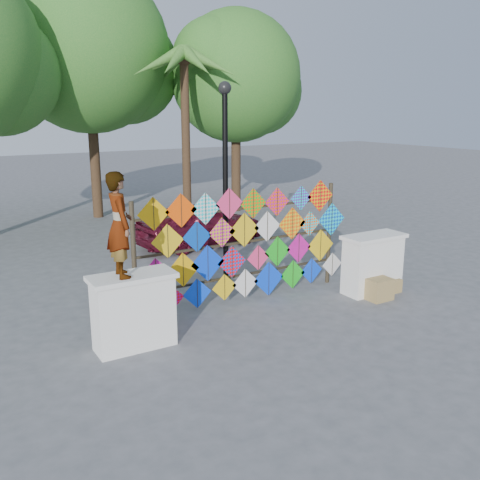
# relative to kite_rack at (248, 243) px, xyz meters

# --- Properties ---
(ground) EXTENTS (80.00, 80.00, 0.00)m
(ground) POSITION_rel_kite_rack_xyz_m (-0.11, -0.73, -1.23)
(ground) COLOR slate
(ground) RESTS_ON ground
(parapet_left) EXTENTS (1.40, 0.65, 1.28)m
(parapet_left) POSITION_rel_kite_rack_xyz_m (-2.81, -0.93, -0.58)
(parapet_left) COLOR white
(parapet_left) RESTS_ON ground
(parapet_right) EXTENTS (1.40, 0.65, 1.28)m
(parapet_right) POSITION_rel_kite_rack_xyz_m (2.59, -0.93, -0.58)
(parapet_right) COLOR white
(parapet_right) RESTS_ON ground
(kite_rack) EXTENTS (4.98, 0.24, 2.40)m
(kite_rack) POSITION_rel_kite_rack_xyz_m (0.00, 0.00, 0.00)
(kite_rack) COLOR #2E2619
(kite_rack) RESTS_ON ground
(tree_mid) EXTENTS (6.30, 5.60, 8.61)m
(tree_mid) POSITION_rel_kite_rack_xyz_m (-0.00, 10.30, 4.55)
(tree_mid) COLOR #4A3520
(tree_mid) RESTS_ON ground
(tree_east) EXTENTS (5.40, 4.80, 7.42)m
(tree_east) POSITION_rel_kite_rack_xyz_m (4.98, 8.80, 3.76)
(tree_east) COLOR #4A3520
(tree_east) RESTS_ON ground
(palm_tree) EXTENTS (3.62, 3.62, 5.83)m
(palm_tree) POSITION_rel_kite_rack_xyz_m (2.09, 7.27, 3.73)
(palm_tree) COLOR #4A3520
(palm_tree) RESTS_ON ground
(vendor_woman) EXTENTS (0.45, 0.64, 1.69)m
(vendor_woman) POSITION_rel_kite_rack_xyz_m (-2.97, -0.93, 0.90)
(vendor_woman) COLOR #99999E
(vendor_woman) RESTS_ON parapet_left
(sedan) EXTENTS (3.88, 1.88, 1.28)m
(sedan) POSITION_rel_kite_rack_xyz_m (1.23, 4.62, -0.59)
(sedan) COLOR #550E1F
(sedan) RESTS_ON ground
(lamppost) EXTENTS (0.28, 0.28, 4.46)m
(lamppost) POSITION_rel_kite_rack_xyz_m (0.19, 1.27, 1.46)
(lamppost) COLOR black
(lamppost) RESTS_ON ground
(cardboard_box_near) EXTENTS (0.51, 0.46, 0.46)m
(cardboard_box_near) POSITION_rel_kite_rack_xyz_m (2.38, -1.34, -1.00)
(cardboard_box_near) COLOR #A68550
(cardboard_box_near) RESTS_ON ground
(cardboard_box_far) EXTENTS (0.34, 0.32, 0.29)m
(cardboard_box_far) POSITION_rel_kite_rack_xyz_m (2.97, -1.15, -1.08)
(cardboard_box_far) COLOR #A68550
(cardboard_box_far) RESTS_ON ground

